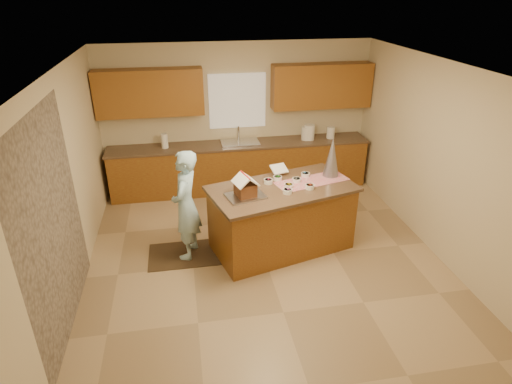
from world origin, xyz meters
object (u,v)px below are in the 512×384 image
at_px(boy, 186,205).
at_px(gingerbread_house, 245,187).
at_px(tinsel_tree, 332,157).
at_px(island_base, 281,219).

bearing_deg(boy, gingerbread_house, 89.93).
height_order(tinsel_tree, gingerbread_house, tinsel_tree).
bearing_deg(boy, tinsel_tree, 113.24).
height_order(tinsel_tree, boy, boy).
relative_size(island_base, boy, 1.22).
xyz_separation_m(boy, gingerbread_house, (0.80, -0.25, 0.33)).
bearing_deg(island_base, gingerbread_house, -174.81).
bearing_deg(gingerbread_house, island_base, 20.31).
height_order(boy, gingerbread_house, boy).
bearing_deg(gingerbread_house, tinsel_tree, 19.42).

